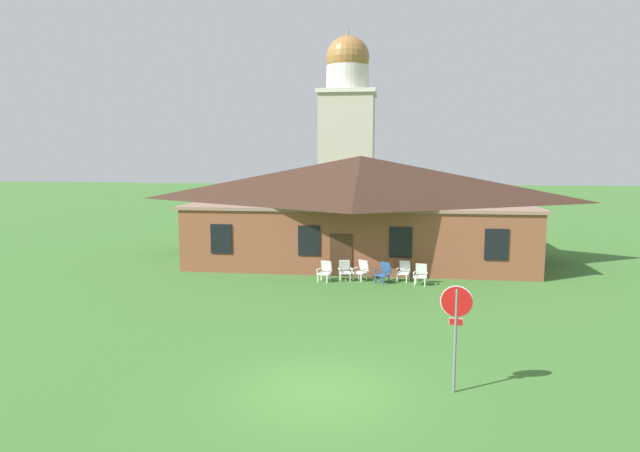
# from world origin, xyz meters

# --- Properties ---
(ground_plane) EXTENTS (200.00, 200.00, 0.00)m
(ground_plane) POSITION_xyz_m (0.00, 0.00, 0.00)
(ground_plane) COLOR #3D702D
(brick_building) EXTENTS (18.75, 10.40, 5.93)m
(brick_building) POSITION_xyz_m (-0.00, 18.35, 3.02)
(brick_building) COLOR brown
(brick_building) RESTS_ON ground
(dome_tower) EXTENTS (5.18, 5.18, 17.40)m
(dome_tower) POSITION_xyz_m (-2.28, 36.94, 7.88)
(dome_tower) COLOR #BCB29E
(dome_tower) RESTS_ON ground
(stop_sign) EXTENTS (0.80, 0.16, 2.77)m
(stop_sign) POSITION_xyz_m (3.40, 0.39, 1.97)
(stop_sign) COLOR slate
(stop_sign) RESTS_ON ground
(lawn_chair_by_porch) EXTENTS (0.73, 0.78, 0.96)m
(lawn_chair_by_porch) POSITION_xyz_m (-1.32, 12.20, 0.50)
(lawn_chair_by_porch) COLOR white
(lawn_chair_by_porch) RESTS_ON ground
(lawn_chair_near_door) EXTENTS (0.72, 0.76, 0.96)m
(lawn_chair_near_door) POSITION_xyz_m (-0.40, 12.52, 0.50)
(lawn_chair_near_door) COLOR silver
(lawn_chair_near_door) RESTS_ON ground
(lawn_chair_left_end) EXTENTS (0.84, 0.87, 0.96)m
(lawn_chair_left_end) POSITION_xyz_m (0.40, 12.62, 0.50)
(lawn_chair_left_end) COLOR silver
(lawn_chair_left_end) RESTS_ON ground
(lawn_chair_middle) EXTENTS (0.85, 0.87, 0.96)m
(lawn_chair_middle) POSITION_xyz_m (1.46, 12.25, 0.50)
(lawn_chair_middle) COLOR #2D5693
(lawn_chair_middle) RESTS_ON ground
(lawn_chair_right_end) EXTENTS (0.75, 0.80, 0.96)m
(lawn_chair_right_end) POSITION_xyz_m (2.42, 12.76, 0.50)
(lawn_chair_right_end) COLOR white
(lawn_chair_right_end) RESTS_ON ground
(lawn_chair_far_side) EXTENTS (0.71, 0.75, 0.96)m
(lawn_chair_far_side) POSITION_xyz_m (3.18, 12.09, 0.50)
(lawn_chair_far_side) COLOR silver
(lawn_chair_far_side) RESTS_ON ground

